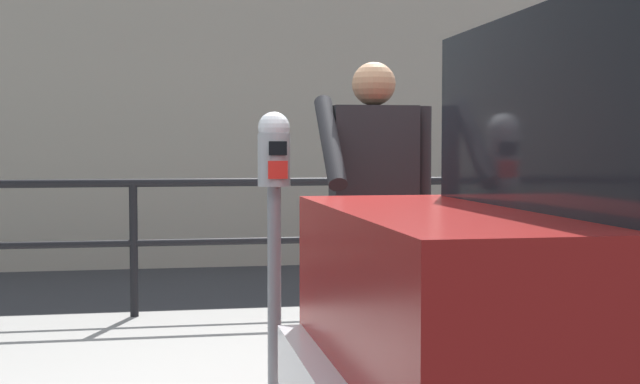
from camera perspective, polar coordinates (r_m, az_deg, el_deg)
name	(u,v)px	position (r m, az deg, el deg)	size (l,w,h in m)	color
sidewalk_curb	(308,355)	(5.51, -0.82, -10.64)	(36.00, 2.63, 0.12)	gray
parking_meter	(274,191)	(4.41, -3.02, 0.09)	(0.17, 0.18, 1.41)	slate
pedestrian_at_meter	(374,202)	(4.47, 3.54, -0.68)	(0.62, 0.54, 1.67)	#1E233F
background_railing	(283,215)	(6.50, -2.46, -1.54)	(24.06, 0.06, 1.00)	black
backdrop_wall	(240,119)	(10.10, -5.25, 4.79)	(32.00, 0.50, 3.35)	#ADA38E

